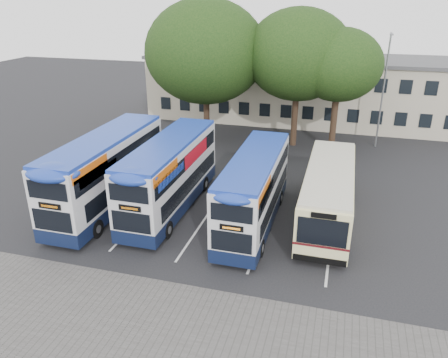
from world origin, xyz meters
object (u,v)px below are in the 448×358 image
tree_right (339,65)px  bus_single (329,190)px  lamp_post (384,85)px  bus_dd_left (107,169)px  bus_dd_mid (170,172)px  tree_left (206,52)px  bus_dd_right (254,187)px  tree_mid (299,55)px

tree_right → bus_single: tree_right is taller
lamp_post → tree_right: 4.44m
lamp_post → bus_dd_left: (-15.69, -15.92, -2.68)m
bus_single → lamp_post: bearing=77.2°
tree_right → bus_dd_left: size_ratio=0.91×
tree_right → bus_dd_mid: 16.22m
tree_right → bus_single: bearing=-88.3°
lamp_post → bus_single: (-3.16, -13.95, -3.36)m
tree_left → bus_dd_right: tree_left is taller
tree_mid → bus_dd_left: size_ratio=1.04×
bus_dd_left → bus_dd_mid: bearing=12.4°
tree_left → bus_dd_right: bearing=-62.5°
tree_right → bus_dd_left: (-12.18, -13.82, -4.40)m
tree_left → bus_dd_mid: size_ratio=1.16×
lamp_post → tree_right: (-3.52, -2.10, 1.72)m
tree_mid → bus_dd_right: size_ratio=1.15×
bus_dd_left → bus_dd_right: bus_dd_left is taller
bus_dd_right → bus_single: bearing=24.3°
bus_dd_left → bus_dd_right: size_ratio=1.10×
tree_left → tree_mid: 7.42m
tree_mid → bus_dd_left: (-9.01, -14.52, -4.97)m
tree_mid → bus_dd_left: bearing=-121.8°
tree_left → tree_right: tree_left is taller
bus_dd_left → lamp_post: bearing=45.4°
bus_dd_right → tree_right: bearing=75.6°
lamp_post → bus_single: size_ratio=0.89×
bus_dd_left → bus_dd_mid: bus_dd_left is taller
tree_right → tree_mid: bearing=167.6°
tree_left → bus_dd_right: 16.17m
tree_left → tree_right: (10.55, 0.02, -0.62)m
tree_mid → tree_right: (3.17, -0.70, -0.56)m
tree_left → bus_dd_left: bearing=-96.7°
tree_left → bus_dd_left: size_ratio=1.11×
bus_dd_right → tree_mid: bearing=88.7°
bus_dd_mid → bus_dd_right: bearing=-6.4°
tree_left → bus_dd_mid: bearing=-81.2°
bus_dd_mid → tree_mid: bearing=68.6°
tree_left → bus_dd_left: 14.77m
tree_right → bus_dd_right: size_ratio=1.01×
tree_mid → bus_dd_right: 15.20m
tree_right → bus_dd_left: 18.94m
bus_dd_mid → bus_single: size_ratio=0.98×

